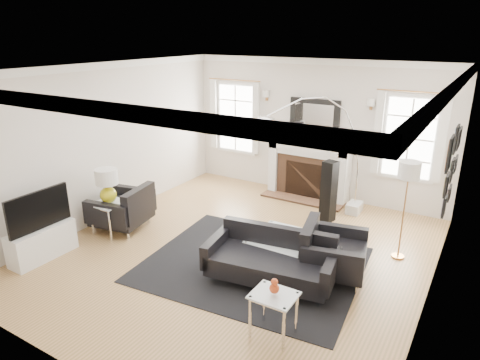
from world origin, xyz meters
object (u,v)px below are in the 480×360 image
Objects in this scene: fireplace at (308,172)px; gourd_lamp at (107,184)px; armchair_left at (124,209)px; coffee_table at (284,239)px; armchair_right at (330,253)px; arc_floor_lamp at (313,152)px; sofa at (272,260)px.

gourd_lamp reaches higher than fireplace.
armchair_left reaches higher than coffee_table.
arc_floor_lamp is at bearing 119.83° from armchair_right.
armchair_right is 1.22× the size of coffee_table.
armchair_right is 0.47× the size of arc_floor_lamp.
gourd_lamp is (-0.06, -0.26, 0.54)m from armchair_left.
fireplace is 3.09m from armchair_right.
armchair_right reaches higher than coffee_table.
armchair_left is (-2.96, 0.16, 0.05)m from sofa.
armchair_right is (1.47, -2.71, -0.19)m from fireplace.
arc_floor_lamp is at bearing 99.57° from sofa.
armchair_left is 3.62m from armchair_right.
sofa is at bearing -75.74° from fireplace.
armchair_right is at bearing 9.89° from gourd_lamp.
sofa is 1.70× the size of armchair_right.
armchair_left is (-2.14, -3.09, -0.18)m from fireplace.
armchair_left is 0.48× the size of arc_floor_lamp.
armchair_left is at bearing 177.00° from sofa.
coffee_table is 1.52× the size of gourd_lamp.
arc_floor_lamp is at bearing 99.78° from coffee_table.
armchair_left is at bearing 76.19° from gourd_lamp.
arc_floor_lamp is at bearing 40.55° from armchair_left.
fireplace is at bearing 118.47° from armchair_right.
coffee_table is (2.88, 0.38, 0.01)m from armchair_left.
gourd_lamp is at bearing -103.81° from armchair_left.
arc_floor_lamp is (-0.31, 1.81, 0.88)m from coffee_table.
coffee_table is (-0.73, 0.00, 0.01)m from armchair_right.
sofa is 0.84m from armchair_right.
armchair_right is 2.28m from arc_floor_lamp.
arc_floor_lamp reaches higher than fireplace.
armchair_right is (0.65, 0.53, 0.04)m from sofa.
armchair_right is at bearing -61.53° from fireplace.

